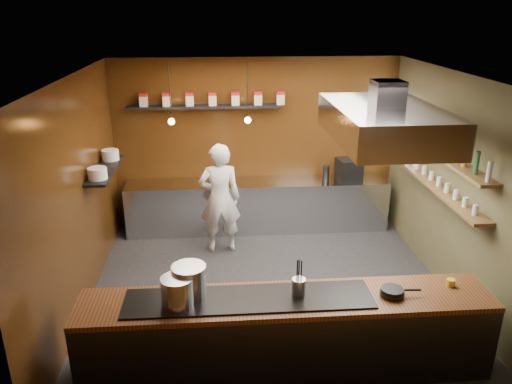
{
  "coord_description": "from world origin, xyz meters",
  "views": [
    {
      "loc": [
        -0.68,
        -6.08,
        3.81
      ],
      "look_at": [
        -0.17,
        0.4,
        1.37
      ],
      "focal_mm": 35.0,
      "sensor_mm": 36.0,
      "label": 1
    }
  ],
  "objects": [
    {
      "name": "bottle_shelf_lower",
      "position": [
        2.34,
        0.3,
        1.45
      ],
      "size": [
        0.26,
        2.8,
        0.04
      ],
      "primitive_type": "cube",
      "color": "brown",
      "rests_on": "right_wall"
    },
    {
      "name": "plate_shelf",
      "position": [
        -2.34,
        1.0,
        1.55
      ],
      "size": [
        0.3,
        1.4,
        0.04
      ],
      "primitive_type": "cube",
      "color": "black",
      "rests_on": "left_wall"
    },
    {
      "name": "window_pane",
      "position": [
        2.45,
        1.7,
        1.9
      ],
      "size": [
        0.0,
        1.0,
        1.0
      ],
      "primitive_type": "plane",
      "rotation": [
        1.57,
        0.0,
        -1.57
      ],
      "color": "white",
      "rests_on": "right_wall"
    },
    {
      "name": "frying_pan",
      "position": [
        1.12,
        -1.64,
        0.97
      ],
      "size": [
        0.43,
        0.26,
        0.06
      ],
      "color": "black",
      "rests_on": "pass_counter"
    },
    {
      "name": "bottles",
      "position": [
        2.34,
        0.3,
        2.06
      ],
      "size": [
        0.06,
        2.66,
        0.24
      ],
      "color": "silver",
      "rests_on": "bottle_shelf_upper"
    },
    {
      "name": "pendant_left",
      "position": [
        -1.4,
        1.7,
        2.15
      ],
      "size": [
        0.1,
        0.1,
        0.95
      ],
      "color": "black",
      "rests_on": "ceiling"
    },
    {
      "name": "butter_jar",
      "position": [
        1.82,
        -1.5,
        0.96
      ],
      "size": [
        0.12,
        0.12,
        0.08
      ],
      "primitive_type": "cylinder",
      "rotation": [
        0.0,
        0.0,
        0.38
      ],
      "color": "gold",
      "rests_on": "pass_counter"
    },
    {
      "name": "right_wall",
      "position": [
        2.5,
        0.0,
        1.5
      ],
      "size": [
        0.0,
        5.0,
        5.0
      ],
      "primitive_type": "plane",
      "rotation": [
        1.57,
        0.0,
        -1.57
      ],
      "color": "#484629",
      "rests_on": "ground"
    },
    {
      "name": "storage_tins",
      "position": [
        -0.75,
        2.36,
        2.33
      ],
      "size": [
        2.43,
        0.13,
        0.22
      ],
      "color": "beige",
      "rests_on": "tin_shelf"
    },
    {
      "name": "bottle_shelf_upper",
      "position": [
        2.34,
        0.3,
        1.92
      ],
      "size": [
        0.26,
        2.8,
        0.04
      ],
      "primitive_type": "cube",
      "color": "brown",
      "rests_on": "right_wall"
    },
    {
      "name": "wine_glasses",
      "position": [
        2.34,
        0.3,
        1.53
      ],
      "size": [
        0.07,
        2.37,
        0.13
      ],
      "color": "silver",
      "rests_on": "bottle_shelf_lower"
    },
    {
      "name": "pass_counter",
      "position": [
        -0.0,
        -1.6,
        0.47
      ],
      "size": [
        4.4,
        0.72,
        0.94
      ],
      "color": "#38383D",
      "rests_on": "floor"
    },
    {
      "name": "left_wall",
      "position": [
        -2.5,
        0.0,
        1.5
      ],
      "size": [
        0.0,
        5.0,
        5.0
      ],
      "primitive_type": "plane",
      "rotation": [
        1.57,
        0.0,
        1.57
      ],
      "color": "#341A09",
      "rests_on": "ground"
    },
    {
      "name": "floor",
      "position": [
        0.0,
        0.0,
        0.0
      ],
      "size": [
        5.0,
        5.0,
        0.0
      ],
      "primitive_type": "plane",
      "color": "black",
      "rests_on": "ground"
    },
    {
      "name": "extractor_hood",
      "position": [
        1.3,
        -0.4,
        2.51
      ],
      "size": [
        1.2,
        2.0,
        0.72
      ],
      "color": "#38383D",
      "rests_on": "ceiling"
    },
    {
      "name": "prep_counter",
      "position": [
        0.0,
        2.17,
        0.45
      ],
      "size": [
        4.6,
        0.65,
        0.9
      ],
      "primitive_type": "cube",
      "color": "silver",
      "rests_on": "floor"
    },
    {
      "name": "stockpot_large",
      "position": [
        -1.02,
        -1.51,
        1.12
      ],
      "size": [
        0.46,
        0.46,
        0.35
      ],
      "primitive_type": "cylinder",
      "rotation": [
        0.0,
        0.0,
        -0.34
      ],
      "color": "#B3B5BA",
      "rests_on": "pass_counter"
    },
    {
      "name": "pendant_right",
      "position": [
        -0.2,
        1.7,
        2.15
      ],
      "size": [
        0.1,
        0.1,
        0.95
      ],
      "color": "black",
      "rests_on": "ceiling"
    },
    {
      "name": "espresso_machine",
      "position": [
        1.6,
        2.1,
        1.1
      ],
      "size": [
        0.45,
        0.43,
        0.4
      ],
      "primitive_type": "cube",
      "rotation": [
        0.0,
        0.0,
        0.16
      ],
      "color": "black",
      "rests_on": "prep_counter"
    },
    {
      "name": "utensil_crock",
      "position": [
        0.12,
        -1.58,
        1.04
      ],
      "size": [
        0.17,
        0.17,
        0.19
      ],
      "primitive_type": "cylinder",
      "rotation": [
        0.0,
        0.0,
        0.15
      ],
      "color": "silver",
      "rests_on": "pass_counter"
    },
    {
      "name": "chef",
      "position": [
        -0.68,
        1.37,
        0.91
      ],
      "size": [
        0.69,
        0.48,
        1.82
      ],
      "primitive_type": "imported",
      "rotation": [
        0.0,
        0.0,
        3.21
      ],
      "color": "silver",
      "rests_on": "floor"
    },
    {
      "name": "tin_shelf",
      "position": [
        -0.9,
        2.36,
        2.2
      ],
      "size": [
        2.6,
        0.26,
        0.04
      ],
      "primitive_type": "cube",
      "color": "black",
      "rests_on": "back_wall"
    },
    {
      "name": "plate_stacks",
      "position": [
        -2.34,
        1.0,
        1.65
      ],
      "size": [
        0.26,
        1.16,
        0.16
      ],
      "color": "white",
      "rests_on": "plate_shelf"
    },
    {
      "name": "ceiling",
      "position": [
        0.0,
        0.0,
        3.0
      ],
      "size": [
        5.0,
        5.0,
        0.0
      ],
      "primitive_type": "plane",
      "rotation": [
        3.14,
        0.0,
        0.0
      ],
      "color": "silver",
      "rests_on": "back_wall"
    },
    {
      "name": "back_wall",
      "position": [
        0.0,
        2.5,
        1.5
      ],
      "size": [
        5.0,
        0.0,
        5.0
      ],
      "primitive_type": "plane",
      "rotation": [
        1.57,
        0.0,
        0.0
      ],
      "color": "#341A09",
      "rests_on": "ground"
    },
    {
      "name": "stockpot_small",
      "position": [
        -1.13,
        -1.67,
        1.1
      ],
      "size": [
        0.33,
        0.33,
        0.31
      ],
      "primitive_type": "cylinder",
      "rotation": [
        0.0,
        0.0,
        -0.0
      ],
      "color": "silver",
      "rests_on": "pass_counter"
    }
  ]
}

